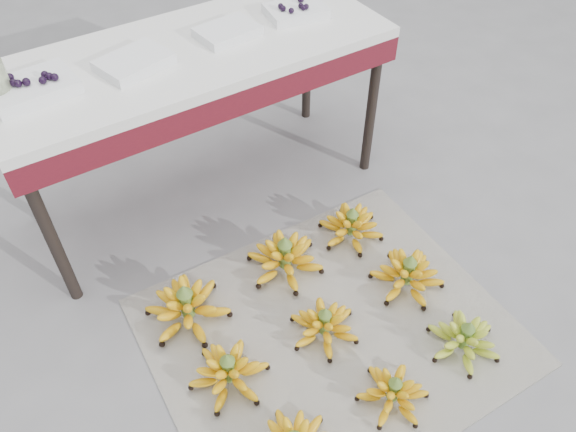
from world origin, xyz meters
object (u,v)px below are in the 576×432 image
bunch_back_center (285,258)px  bunch_back_right (351,226)px  bunch_mid_right (407,275)px  newspaper_mat (330,331)px  bunch_back_left (187,307)px  tray_left (134,62)px  tray_right (227,32)px  bunch_front_center (393,392)px  tray_far_right (296,10)px  vendor_table (193,67)px  tray_far_left (32,88)px  bunch_mid_left (229,372)px  bunch_mid_center (324,325)px  bunch_front_right (464,339)px

bunch_back_center → bunch_back_right: 0.33m
bunch_mid_right → newspaper_mat: bearing=177.8°
bunch_back_left → tray_left: 0.89m
bunch_back_center → tray_right: (0.11, 0.58, 0.67)m
bunch_front_center → bunch_back_right: bunch_back_right is taller
tray_left → tray_far_right: size_ratio=1.08×
tray_left → tray_right: 0.38m
newspaper_mat → bunch_front_center: 0.33m
bunch_back_center → bunch_back_right: bunch_back_center is taller
bunch_mid_right → vendor_table: vendor_table is taller
tray_right → bunch_back_left: bearing=-132.8°
tray_far_left → tray_far_right: tray_far_left is taller
tray_far_right → tray_far_left: bearing=-179.9°
bunch_back_left → tray_far_right: tray_far_right is taller
tray_left → tray_far_right: 0.69m
bunch_back_left → tray_right: 1.04m
bunch_mid_left → bunch_mid_center: 0.38m
bunch_back_left → vendor_table: size_ratio=0.23×
bunch_mid_left → bunch_mid_center: bunch_mid_left is taller
bunch_front_right → bunch_back_right: size_ratio=0.99×
bunch_front_center → tray_right: size_ratio=1.11×
bunch_back_left → tray_right: bearing=40.3°
bunch_front_center → bunch_back_right: (0.34, 0.67, 0.01)m
newspaper_mat → bunch_back_left: (-0.41, 0.33, 0.07)m
bunch_back_right → tray_far_right: size_ratio=1.19×
bunch_mid_center → bunch_back_right: bunch_back_right is taller
tray_right → tray_far_left: bearing=-180.0°
bunch_mid_left → tray_left: bearing=65.4°
bunch_mid_right → tray_right: bearing=100.4°
bunch_mid_left → bunch_mid_right: 0.78m
bunch_back_left → vendor_table: (0.38, 0.58, 0.57)m
bunch_front_right → bunch_back_center: 0.73m
bunch_mid_center → tray_far_right: 1.23m
newspaper_mat → bunch_mid_left: bearing=176.3°
newspaper_mat → bunch_mid_right: 0.38m
bunch_back_left → bunch_mid_left: bearing=-96.1°
bunch_front_center → tray_far_right: tray_far_right is taller
bunch_back_right → tray_left: (-0.60, 0.55, 0.68)m
bunch_mid_center → tray_left: bearing=111.3°
vendor_table → bunch_back_right: bearing=-57.1°
vendor_table → bunch_mid_center: bearing=-90.2°
bunch_mid_center → bunch_back_left: bearing=146.4°
bunch_mid_center → tray_far_right: (0.47, 0.91, 0.69)m
bunch_back_right → bunch_back_center: bearing=171.9°
bunch_front_center → tray_left: (-0.26, 1.22, 0.69)m
bunch_mid_left → vendor_table: vendor_table is taller
bunch_front_right → bunch_back_center: size_ratio=0.89×
newspaper_mat → tray_left: size_ratio=4.51×
bunch_front_right → bunch_mid_right: bearing=98.4°
bunch_back_center → bunch_back_right: (0.33, 0.00, -0.01)m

